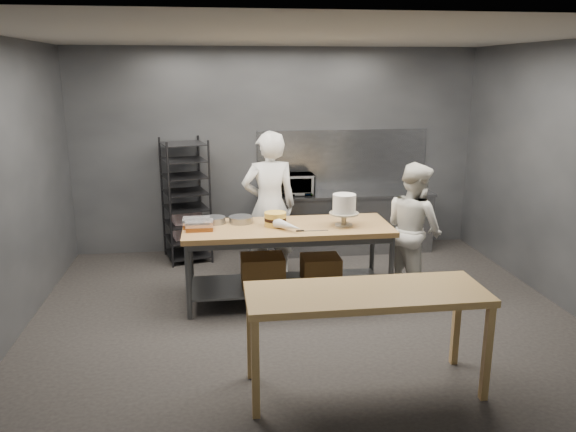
% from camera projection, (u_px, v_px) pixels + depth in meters
% --- Properties ---
extents(ground, '(6.00, 6.00, 0.00)m').
position_uv_depth(ground, '(303.00, 313.00, 6.36)').
color(ground, black).
rests_on(ground, ground).
extents(back_wall, '(6.00, 0.04, 3.00)m').
position_uv_depth(back_wall, '(277.00, 151.00, 8.38)').
color(back_wall, '#4C4F54').
rests_on(back_wall, ground).
extents(work_table, '(2.40, 0.90, 0.92)m').
position_uv_depth(work_table, '(287.00, 254.00, 6.59)').
color(work_table, olive).
rests_on(work_table, ground).
extents(near_counter, '(2.00, 0.70, 0.90)m').
position_uv_depth(near_counter, '(366.00, 300.00, 4.66)').
color(near_counter, olive).
rests_on(near_counter, ground).
extents(back_counter, '(2.60, 0.60, 0.90)m').
position_uv_depth(back_counter, '(346.00, 222.00, 8.46)').
color(back_counter, slate).
rests_on(back_counter, ground).
extents(splashback_panel, '(2.60, 0.02, 0.90)m').
position_uv_depth(splashback_panel, '(343.00, 160.00, 8.52)').
color(splashback_panel, slate).
rests_on(splashback_panel, back_counter).
extents(speed_rack, '(0.74, 0.78, 1.75)m').
position_uv_depth(speed_rack, '(186.00, 201.00, 7.98)').
color(speed_rack, black).
rests_on(speed_rack, ground).
extents(chef_behind, '(0.75, 0.53, 1.94)m').
position_uv_depth(chef_behind, '(269.00, 206.00, 7.21)').
color(chef_behind, white).
rests_on(chef_behind, ground).
extents(chef_right, '(0.83, 0.94, 1.62)m').
position_uv_depth(chef_right, '(414.00, 229.00, 6.76)').
color(chef_right, white).
rests_on(chef_right, ground).
extents(microwave, '(0.54, 0.37, 0.30)m').
position_uv_depth(microwave, '(295.00, 184.00, 8.21)').
color(microwave, black).
rests_on(microwave, back_counter).
extents(frosted_cake_stand, '(0.34, 0.34, 0.37)m').
position_uv_depth(frosted_cake_stand, '(344.00, 206.00, 6.44)').
color(frosted_cake_stand, '#AAA088').
rests_on(frosted_cake_stand, work_table).
extents(layer_cake, '(0.25, 0.25, 0.16)m').
position_uv_depth(layer_cake, '(275.00, 219.00, 6.48)').
color(layer_cake, '#EFCA4C').
rests_on(layer_cake, work_table).
extents(cake_pans, '(0.82, 0.35, 0.07)m').
position_uv_depth(cake_pans, '(218.00, 221.00, 6.57)').
color(cake_pans, gray).
rests_on(cake_pans, work_table).
extents(piping_bag, '(0.33, 0.37, 0.12)m').
position_uv_depth(piping_bag, '(289.00, 226.00, 6.27)').
color(piping_bag, white).
rests_on(piping_bag, work_table).
extents(offset_spatula, '(0.36, 0.02, 0.02)m').
position_uv_depth(offset_spatula, '(308.00, 231.00, 6.28)').
color(offset_spatula, slate).
rests_on(offset_spatula, work_table).
extents(pastry_clamshells, '(0.34, 0.34, 0.11)m').
position_uv_depth(pastry_clamshells, '(198.00, 224.00, 6.36)').
color(pastry_clamshells, '#A95821').
rests_on(pastry_clamshells, work_table).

